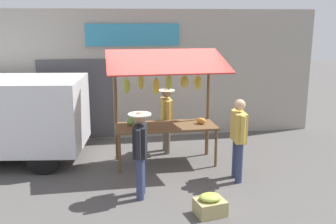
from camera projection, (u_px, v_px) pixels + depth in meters
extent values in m
plane|color=#514F4C|center=(166.00, 163.00, 8.81)|extent=(40.00, 40.00, 0.00)
cube|color=#9E998E|center=(152.00, 74.00, 10.52)|extent=(9.00, 0.25, 3.40)
cube|color=teal|center=(133.00, 35.00, 10.06)|extent=(2.40, 0.06, 0.56)
cube|color=#47474C|center=(76.00, 100.00, 10.20)|extent=(1.90, 0.04, 2.10)
cube|color=brown|center=(166.00, 126.00, 8.61)|extent=(2.20, 0.90, 0.05)
cylinder|color=brown|center=(120.00, 154.00, 8.17)|extent=(0.06, 0.06, 0.83)
cylinder|color=brown|center=(216.00, 148.00, 8.51)|extent=(0.06, 0.06, 0.83)
cylinder|color=brown|center=(118.00, 142.00, 8.92)|extent=(0.06, 0.06, 0.83)
cylinder|color=brown|center=(206.00, 138.00, 9.26)|extent=(0.06, 0.06, 0.83)
cylinder|color=brown|center=(116.00, 110.00, 8.75)|extent=(0.07, 0.07, 2.35)
cylinder|color=brown|center=(208.00, 106.00, 9.10)|extent=(0.07, 0.07, 2.35)
cylinder|color=brown|center=(163.00, 65.00, 8.69)|extent=(2.12, 0.06, 0.06)
cube|color=#B72D28|center=(167.00, 61.00, 8.13)|extent=(2.50, 1.46, 0.39)
cylinder|color=brown|center=(198.00, 70.00, 8.87)|extent=(0.01, 0.01, 0.24)
ellipsoid|color=gold|center=(198.00, 82.00, 8.93)|extent=(0.24, 0.26, 0.34)
cylinder|color=brown|center=(185.00, 70.00, 8.77)|extent=(0.01, 0.01, 0.24)
ellipsoid|color=gold|center=(185.00, 82.00, 8.83)|extent=(0.24, 0.21, 0.27)
cylinder|color=brown|center=(169.00, 70.00, 8.75)|extent=(0.01, 0.01, 0.21)
ellipsoid|color=#B2CC4C|center=(169.00, 82.00, 8.81)|extent=(0.16, 0.13, 0.35)
cylinder|color=brown|center=(156.00, 72.00, 8.66)|extent=(0.01, 0.01, 0.28)
ellipsoid|color=yellow|center=(156.00, 86.00, 8.73)|extent=(0.23, 0.23, 0.36)
cylinder|color=brown|center=(141.00, 70.00, 8.64)|extent=(0.01, 0.01, 0.18)
ellipsoid|color=gold|center=(141.00, 81.00, 8.70)|extent=(0.19, 0.22, 0.34)
cylinder|color=brown|center=(126.00, 72.00, 8.55)|extent=(0.01, 0.01, 0.27)
ellipsoid|color=#B2CC4C|center=(127.00, 86.00, 8.62)|extent=(0.24, 0.25, 0.33)
ellipsoid|color=gold|center=(136.00, 126.00, 8.36)|extent=(0.18, 0.21, 0.10)
sphere|color=#729E4C|center=(131.00, 121.00, 8.59)|extent=(0.20, 0.20, 0.20)
ellipsoid|color=orange|center=(201.00, 121.00, 8.70)|extent=(0.26, 0.24, 0.14)
cylinder|color=#726656|center=(166.00, 135.00, 9.59)|extent=(0.14, 0.14, 0.77)
cylinder|color=#726656|center=(167.00, 138.00, 9.34)|extent=(0.14, 0.14, 0.77)
cube|color=gold|center=(166.00, 110.00, 9.31)|extent=(0.22, 0.47, 0.54)
cylinder|color=gold|center=(164.00, 107.00, 9.59)|extent=(0.09, 0.09, 0.50)
cylinder|color=gold|center=(168.00, 112.00, 9.03)|extent=(0.09, 0.09, 0.50)
sphere|color=#8C664C|center=(166.00, 93.00, 9.22)|extent=(0.21, 0.21, 0.21)
cylinder|color=beige|center=(166.00, 91.00, 9.20)|extent=(0.40, 0.40, 0.02)
cylinder|color=navy|center=(140.00, 179.00, 6.96)|extent=(0.14, 0.14, 0.79)
cylinder|color=navy|center=(141.00, 173.00, 7.21)|extent=(0.14, 0.14, 0.79)
cube|color=black|center=(140.00, 141.00, 6.93)|extent=(0.31, 0.51, 0.56)
cylinder|color=black|center=(138.00, 145.00, 6.63)|extent=(0.09, 0.09, 0.51)
cylinder|color=black|center=(142.00, 135.00, 7.21)|extent=(0.09, 0.09, 0.51)
sphere|color=#A87A5B|center=(140.00, 118.00, 6.83)|extent=(0.22, 0.22, 0.22)
cylinder|color=beige|center=(140.00, 114.00, 6.81)|extent=(0.41, 0.41, 0.02)
cylinder|color=navy|center=(239.00, 163.00, 7.69)|extent=(0.14, 0.14, 0.82)
cylinder|color=navy|center=(236.00, 158.00, 7.95)|extent=(0.14, 0.14, 0.82)
cube|color=gold|center=(239.00, 127.00, 7.66)|extent=(0.26, 0.51, 0.58)
cylinder|color=gold|center=(243.00, 130.00, 7.35)|extent=(0.09, 0.09, 0.53)
cylinder|color=gold|center=(235.00, 121.00, 7.95)|extent=(0.09, 0.09, 0.53)
sphere|color=tan|center=(240.00, 105.00, 7.56)|extent=(0.23, 0.23, 0.23)
cylinder|color=black|center=(43.00, 159.00, 8.13)|extent=(0.68, 0.27, 0.66)
cylinder|color=black|center=(62.00, 135.00, 9.75)|extent=(0.68, 0.27, 0.66)
cube|color=tan|center=(210.00, 207.00, 6.49)|extent=(0.54, 0.48, 0.26)
ellipsoid|color=#B2CC4C|center=(210.00, 197.00, 6.44)|extent=(0.37, 0.30, 0.12)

